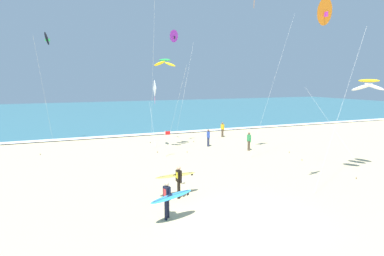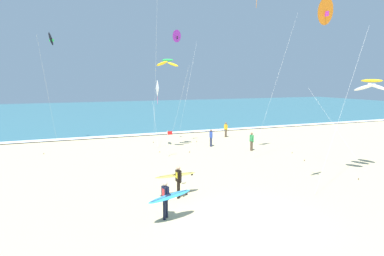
{
  "view_description": "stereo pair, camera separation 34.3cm",
  "coord_description": "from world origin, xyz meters",
  "px_view_note": "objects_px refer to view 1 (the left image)",
  "views": [
    {
      "loc": [
        -8.0,
        -12.33,
        6.08
      ],
      "look_at": [
        -0.93,
        4.19,
        3.55
      ],
      "focal_mm": 32.1,
      "sensor_mm": 36.0,
      "label": 1
    },
    {
      "loc": [
        -7.69,
        -12.46,
        6.08
      ],
      "look_at": [
        -0.93,
        4.19,
        3.55
      ],
      "focal_mm": 32.1,
      "sensor_mm": 36.0,
      "label": 2
    }
  ],
  "objects_px": {
    "surfer_trailing": "(169,197)",
    "bystander_green_top": "(249,141)",
    "kite_delta_charcoal_far": "(47,39)",
    "bystander_yellow_top": "(222,129)",
    "bystander_blue_top": "(208,138)",
    "kite_arc_golden_low": "(368,85)",
    "surfer_lead": "(177,178)",
    "kite_delta_amber_near": "(324,13)",
    "lifeguard_flag": "(166,141)",
    "kite_arc_emerald_high": "(165,63)",
    "kite_diamond_ivory_distant": "(154,90)",
    "beach_ball": "(183,181)",
    "kite_delta_violet_mid": "(174,37)"
  },
  "relations": [
    {
      "from": "lifeguard_flag",
      "to": "beach_ball",
      "type": "bearing_deg",
      "value": -101.1
    },
    {
      "from": "surfer_trailing",
      "to": "bystander_yellow_top",
      "type": "distance_m",
      "value": 22.36
    },
    {
      "from": "lifeguard_flag",
      "to": "bystander_yellow_top",
      "type": "bearing_deg",
      "value": 37.49
    },
    {
      "from": "kite_delta_violet_mid",
      "to": "bystander_yellow_top",
      "type": "height_order",
      "value": "kite_delta_violet_mid"
    },
    {
      "from": "kite_delta_violet_mid",
      "to": "beach_ball",
      "type": "bearing_deg",
      "value": -107.77
    },
    {
      "from": "kite_diamond_ivory_distant",
      "to": "bystander_blue_top",
      "type": "xyz_separation_m",
      "value": [
        4.71,
        -1.13,
        -4.41
      ]
    },
    {
      "from": "kite_delta_amber_near",
      "to": "kite_delta_charcoal_far",
      "type": "bearing_deg",
      "value": 120.69
    },
    {
      "from": "surfer_lead",
      "to": "bystander_blue_top",
      "type": "bearing_deg",
      "value": 57.47
    },
    {
      "from": "kite_delta_charcoal_far",
      "to": "bystander_blue_top",
      "type": "distance_m",
      "value": 17.26
    },
    {
      "from": "kite_diamond_ivory_distant",
      "to": "lifeguard_flag",
      "type": "xyz_separation_m",
      "value": [
        -0.22,
        -3.6,
        -3.95
      ]
    },
    {
      "from": "bystander_green_top",
      "to": "kite_delta_charcoal_far",
      "type": "bearing_deg",
      "value": 147.68
    },
    {
      "from": "kite_arc_golden_low",
      "to": "beach_ball",
      "type": "xyz_separation_m",
      "value": [
        -11.98,
        2.3,
        -5.61
      ]
    },
    {
      "from": "lifeguard_flag",
      "to": "kite_arc_golden_low",
      "type": "bearing_deg",
      "value": -41.74
    },
    {
      "from": "bystander_yellow_top",
      "to": "bystander_green_top",
      "type": "relative_size",
      "value": 1.0
    },
    {
      "from": "kite_delta_amber_near",
      "to": "kite_arc_golden_low",
      "type": "relative_size",
      "value": 1.65
    },
    {
      "from": "surfer_lead",
      "to": "kite_delta_amber_near",
      "type": "distance_m",
      "value": 11.11
    },
    {
      "from": "kite_diamond_ivory_distant",
      "to": "surfer_trailing",
      "type": "bearing_deg",
      "value": -104.96
    },
    {
      "from": "kite_delta_amber_near",
      "to": "kite_diamond_ivory_distant",
      "type": "relative_size",
      "value": 1.67
    },
    {
      "from": "lifeguard_flag",
      "to": "beach_ball",
      "type": "distance_m",
      "value": 7.36
    },
    {
      "from": "kite_arc_emerald_high",
      "to": "bystander_green_top",
      "type": "xyz_separation_m",
      "value": [
        6.6,
        -2.87,
        -6.68
      ]
    },
    {
      "from": "surfer_lead",
      "to": "surfer_trailing",
      "type": "distance_m",
      "value": 2.98
    },
    {
      "from": "kite_delta_violet_mid",
      "to": "bystander_yellow_top",
      "type": "xyz_separation_m",
      "value": [
        6.56,
        2.9,
        -9.02
      ]
    },
    {
      "from": "kite_arc_emerald_high",
      "to": "kite_arc_golden_low",
      "type": "distance_m",
      "value": 15.42
    },
    {
      "from": "surfer_trailing",
      "to": "bystander_green_top",
      "type": "height_order",
      "value": "surfer_trailing"
    },
    {
      "from": "surfer_trailing",
      "to": "bystander_green_top",
      "type": "xyz_separation_m",
      "value": [
        11.31,
        11.36,
        -0.23
      ]
    },
    {
      "from": "beach_ball",
      "to": "lifeguard_flag",
      "type": "bearing_deg",
      "value": 78.9
    },
    {
      "from": "kite_delta_amber_near",
      "to": "kite_arc_golden_low",
      "type": "xyz_separation_m",
      "value": [
        6.22,
        2.31,
        -3.64
      ]
    },
    {
      "from": "kite_delta_violet_mid",
      "to": "bystander_green_top",
      "type": "height_order",
      "value": "kite_delta_violet_mid"
    },
    {
      "from": "kite_delta_charcoal_far",
      "to": "bystander_yellow_top",
      "type": "distance_m",
      "value": 19.21
    },
    {
      "from": "surfer_trailing",
      "to": "kite_arc_golden_low",
      "type": "distance_m",
      "value": 15.43
    },
    {
      "from": "surfer_lead",
      "to": "kite_delta_violet_mid",
      "type": "bearing_deg",
      "value": 70.4
    },
    {
      "from": "kite_delta_charcoal_far",
      "to": "kite_arc_emerald_high",
      "type": "distance_m",
      "value": 11.55
    },
    {
      "from": "kite_delta_amber_near",
      "to": "kite_diamond_ivory_distant",
      "type": "height_order",
      "value": "kite_delta_amber_near"
    },
    {
      "from": "surfer_lead",
      "to": "kite_arc_emerald_high",
      "type": "xyz_separation_m",
      "value": [
        3.33,
        11.59,
        6.44
      ]
    },
    {
      "from": "bystander_blue_top",
      "to": "kite_delta_amber_near",
      "type": "bearing_deg",
      "value": -92.29
    },
    {
      "from": "bystander_blue_top",
      "to": "lifeguard_flag",
      "type": "height_order",
      "value": "lifeguard_flag"
    },
    {
      "from": "kite_arc_emerald_high",
      "to": "beach_ball",
      "type": "height_order",
      "value": "kite_arc_emerald_high"
    },
    {
      "from": "bystander_yellow_top",
      "to": "kite_delta_amber_near",
      "type": "bearing_deg",
      "value": -103.1
    },
    {
      "from": "surfer_trailing",
      "to": "kite_arc_golden_low",
      "type": "relative_size",
      "value": 0.35
    },
    {
      "from": "bystander_yellow_top",
      "to": "bystander_green_top",
      "type": "xyz_separation_m",
      "value": [
        -1.24,
        -7.14,
        0.0
      ]
    },
    {
      "from": "kite_delta_violet_mid",
      "to": "bystander_blue_top",
      "type": "height_order",
      "value": "kite_delta_violet_mid"
    },
    {
      "from": "kite_arc_emerald_high",
      "to": "kite_delta_amber_near",
      "type": "bearing_deg",
      "value": -75.8
    },
    {
      "from": "surfer_trailing",
      "to": "kite_delta_violet_mid",
      "type": "height_order",
      "value": "kite_delta_violet_mid"
    },
    {
      "from": "bystander_green_top",
      "to": "beach_ball",
      "type": "bearing_deg",
      "value": -143.03
    },
    {
      "from": "kite_delta_charcoal_far",
      "to": "kite_arc_emerald_high",
      "type": "height_order",
      "value": "kite_delta_charcoal_far"
    },
    {
      "from": "bystander_blue_top",
      "to": "kite_arc_golden_low",
      "type": "bearing_deg",
      "value": -64.62
    },
    {
      "from": "surfer_lead",
      "to": "kite_delta_charcoal_far",
      "type": "xyz_separation_m",
      "value": [
        -5.6,
        18.55,
        8.73
      ]
    },
    {
      "from": "kite_arc_emerald_high",
      "to": "bystander_blue_top",
      "type": "distance_m",
      "value": 7.86
    },
    {
      "from": "kite_delta_amber_near",
      "to": "lifeguard_flag",
      "type": "height_order",
      "value": "kite_delta_amber_near"
    },
    {
      "from": "kite_arc_emerald_high",
      "to": "bystander_blue_top",
      "type": "relative_size",
      "value": 4.92
    }
  ]
}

